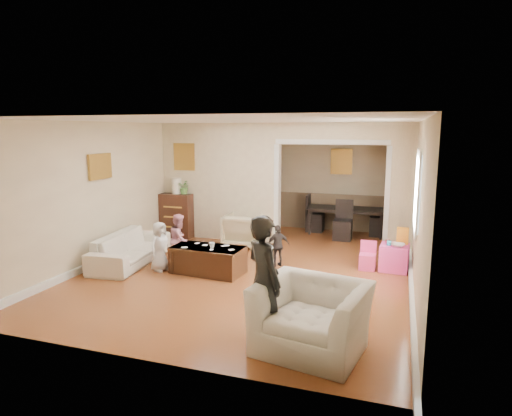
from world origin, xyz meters
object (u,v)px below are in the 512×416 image
(armchair_back, at_px, (243,230))
(dining_table, at_px, (346,220))
(coffee_cup, at_px, (212,245))
(armchair_front, at_px, (311,317))
(dresser, at_px, (177,215))
(table_lamp, at_px, (177,186))
(child_kneel_b, at_px, (180,239))
(coffee_table, at_px, (208,260))
(adult_person, at_px, (264,281))
(sofa, at_px, (131,248))
(cyan_cup, at_px, (389,243))
(play_table, at_px, (394,258))
(child_kneel_a, at_px, (160,246))
(child_toddler, at_px, (278,246))

(armchair_back, xyz_separation_m, dining_table, (1.94, 1.89, -0.03))
(coffee_cup, bearing_deg, armchair_front, -44.27)
(dresser, relative_size, dining_table, 0.56)
(table_lamp, xyz_separation_m, child_kneel_b, (1.04, -1.87, -0.72))
(coffee_table, bearing_deg, adult_person, -52.27)
(sofa, xyz_separation_m, dining_table, (3.52, 3.66, 0.03))
(coffee_cup, relative_size, cyan_cup, 1.29)
(coffee_cup, height_order, adult_person, adult_person)
(table_lamp, xyz_separation_m, play_table, (4.81, -1.01, -0.96))
(coffee_cup, bearing_deg, coffee_table, 153.43)
(sofa, distance_m, armchair_front, 4.42)
(play_table, height_order, child_kneel_a, child_kneel_a)
(table_lamp, height_order, dining_table, table_lamp)
(armchair_back, height_order, child_kneel_a, child_kneel_a)
(coffee_cup, height_order, child_toddler, child_toddler)
(sofa, height_order, cyan_cup, sofa)
(play_table, bearing_deg, dining_table, 114.01)
(armchair_back, relative_size, child_kneel_b, 0.81)
(child_toddler, bearing_deg, coffee_cup, 5.07)
(armchair_back, relative_size, coffee_cup, 7.45)
(dresser, relative_size, child_kneel_a, 1.16)
(play_table, xyz_separation_m, adult_person, (-1.38, -3.34, 0.53))
(dresser, bearing_deg, child_toddler, -26.91)
(play_table, distance_m, dining_table, 2.82)
(adult_person, height_order, child_kneel_a, adult_person)
(armchair_front, xyz_separation_m, cyan_cup, (0.74, 3.23, 0.12))
(cyan_cup, height_order, child_kneel_b, child_kneel_b)
(dresser, distance_m, table_lamp, 0.69)
(armchair_front, xyz_separation_m, dining_table, (-0.31, 5.86, -0.07))
(table_lamp, height_order, child_kneel_b, table_lamp)
(armchair_front, distance_m, child_toddler, 3.11)
(armchair_back, xyz_separation_m, cyan_cup, (2.99, -0.73, 0.15))
(child_toddler, bearing_deg, play_table, 156.33)
(armchair_front, bearing_deg, coffee_table, 146.84)
(table_lamp, xyz_separation_m, child_toddler, (2.79, -1.42, -0.81))
(armchair_front, relative_size, cyan_cup, 14.75)
(dresser, bearing_deg, adult_person, -51.74)
(armchair_front, height_order, child_kneel_a, child_kneel_a)
(sofa, xyz_separation_m, child_toddler, (2.65, 0.68, 0.10))
(coffee_cup, height_order, play_table, coffee_cup)
(child_toddler, bearing_deg, coffee_table, 0.51)
(armchair_front, bearing_deg, cyan_cup, 87.63)
(dining_table, bearing_deg, coffee_cup, -116.81)
(table_lamp, relative_size, dining_table, 0.20)
(dining_table, relative_size, child_kneel_b, 1.91)
(sofa, distance_m, child_kneel_b, 0.95)
(sofa, relative_size, coffee_cup, 18.80)
(armchair_front, bearing_deg, adult_person, -163.79)
(dresser, relative_size, coffee_table, 0.82)
(cyan_cup, relative_size, child_toddler, 0.11)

